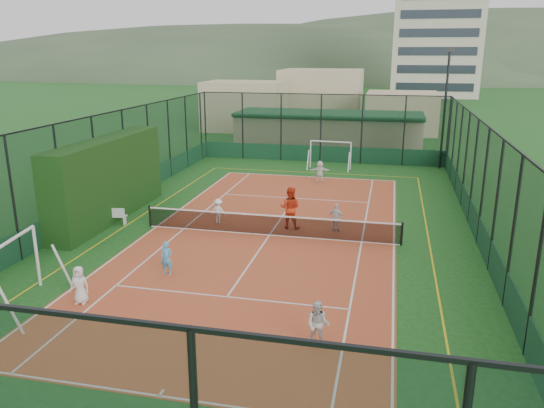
{
  "coord_description": "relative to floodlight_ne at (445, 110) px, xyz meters",
  "views": [
    {
      "loc": [
        5.06,
        -21.99,
        8.0
      ],
      "look_at": [
        -0.1,
        0.96,
        1.2
      ],
      "focal_mm": 35.0,
      "sensor_mm": 36.0,
      "label": 1
    }
  ],
  "objects": [
    {
      "name": "tennis_balls",
      "position": [
        -8.48,
        -14.88,
        -4.08
      ],
      "size": [
        6.36,
        1.06,
        0.07
      ],
      "color": "#CCE033",
      "rests_on": "court_slab"
    },
    {
      "name": "futsal_goal_near",
      "position": [
        -15.11,
        -25.18,
        -3.02
      ],
      "size": [
        3.53,
        1.49,
        2.2
      ],
      "primitive_type": null,
      "rotation": [
        0.0,
        0.0,
        1.72
      ],
      "color": "white",
      "rests_on": "ground"
    },
    {
      "name": "clubhouse",
      "position": [
        -8.6,
        5.4,
        -2.55
      ],
      "size": [
        15.2,
        7.2,
        3.15
      ],
      "primitive_type": null,
      "color": "tan",
      "rests_on": "ground"
    },
    {
      "name": "child_far_right",
      "position": [
        -5.73,
        -15.4,
        -3.45
      ],
      "size": [
        0.84,
        0.53,
        1.33
      ],
      "primitive_type": "imported",
      "rotation": [
        0.0,
        0.0,
        2.86
      ],
      "color": "silver",
      "rests_on": "court_slab"
    },
    {
      "name": "floodlight_ne",
      "position": [
        0.0,
        0.0,
        0.0
      ],
      "size": [
        0.6,
        0.26,
        8.25
      ],
      "primitive_type": null,
      "color": "black",
      "rests_on": "ground"
    },
    {
      "name": "distant_hills",
      "position": [
        -8.6,
        133.4,
        -4.12
      ],
      "size": [
        200.0,
        60.0,
        24.0
      ],
      "primitive_type": null,
      "color": "#384C33",
      "rests_on": "ground"
    },
    {
      "name": "perimeter_fence",
      "position": [
        -8.6,
        -16.6,
        -1.62
      ],
      "size": [
        18.12,
        34.12,
        5.0
      ],
      "primitive_type": null,
      "color": "black",
      "rests_on": "ground"
    },
    {
      "name": "court_slab",
      "position": [
        -8.6,
        -16.6,
        -4.12
      ],
      "size": [
        11.17,
        23.97,
        0.01
      ],
      "primitive_type": "cube",
      "color": "#AC5226",
      "rests_on": "ground"
    },
    {
      "name": "apartment_tower",
      "position": [
        3.4,
        65.4,
        10.88
      ],
      "size": [
        15.0,
        12.0,
        30.0
      ],
      "primitive_type": "cube",
      "color": "beige",
      "rests_on": "ground"
    },
    {
      "name": "child_near_left",
      "position": [
        -13.16,
        -24.47,
        -3.47
      ],
      "size": [
        0.68,
        0.49,
        1.29
      ],
      "primitive_type": "imported",
      "rotation": [
        0.0,
        0.0,
        0.13
      ],
      "color": "white",
      "rests_on": "court_slab"
    },
    {
      "name": "white_bench",
      "position": [
        -16.4,
        -16.68,
        -3.69
      ],
      "size": [
        1.6,
        0.69,
        0.87
      ],
      "primitive_type": null,
      "rotation": [
        0.0,
        0.0,
        0.17
      ],
      "color": "white",
      "rests_on": "ground"
    },
    {
      "name": "child_near_right",
      "position": [
        -5.19,
        -25.43,
        -3.43
      ],
      "size": [
        0.72,
        0.59,
        1.37
      ],
      "primitive_type": "imported",
      "rotation": [
        0.0,
        0.0,
        -0.11
      ],
      "color": "silver",
      "rests_on": "court_slab"
    },
    {
      "name": "hedge_left",
      "position": [
        -16.9,
        -15.77,
        -2.14
      ],
      "size": [
        1.36,
        9.08,
        3.97
      ],
      "primitive_type": "cube",
      "color": "black",
      "rests_on": "ground"
    },
    {
      "name": "tennis_net",
      "position": [
        -8.6,
        -16.6,
        -3.59
      ],
      "size": [
        11.67,
        0.12,
        1.06
      ],
      "primitive_type": null,
      "color": "black",
      "rests_on": "ground"
    },
    {
      "name": "child_far_back",
      "position": [
        -7.76,
        -5.97,
        -3.44
      ],
      "size": [
        1.31,
        0.63,
        1.36
      ],
      "primitive_type": "imported",
      "rotation": [
        0.0,
        0.0,
        3.33
      ],
      "color": "white",
      "rests_on": "court_slab"
    },
    {
      "name": "child_far_left",
      "position": [
        -11.39,
        -15.4,
        -3.51
      ],
      "size": [
        0.8,
        0.49,
        1.2
      ],
      "primitive_type": "imported",
      "rotation": [
        0.0,
        0.0,
        3.09
      ],
      "color": "white",
      "rests_on": "court_slab"
    },
    {
      "name": "futsal_goal_far",
      "position": [
        -7.59,
        -1.79,
        -3.17
      ],
      "size": [
        3.02,
        1.08,
        1.91
      ],
      "primitive_type": null,
      "rotation": [
        0.0,
        0.0,
        -0.08
      ],
      "color": "white",
      "rests_on": "ground"
    },
    {
      "name": "coach",
      "position": [
        -7.89,
        -15.4,
        -3.13
      ],
      "size": [
        1.0,
        0.8,
        1.98
      ],
      "primitive_type": "imported",
      "rotation": [
        0.0,
        0.0,
        3.09
      ],
      "color": "red",
      "rests_on": "court_slab"
    },
    {
      "name": "ground",
      "position": [
        -8.6,
        -16.6,
        -4.12
      ],
      "size": [
        300.0,
        300.0,
        0.0
      ],
      "primitive_type": "plane",
      "color": "#1B4C1A",
      "rests_on": "ground"
    },
    {
      "name": "child_near_mid",
      "position": [
        -11.34,
        -21.65,
        -3.48
      ],
      "size": [
        0.48,
        0.33,
        1.26
      ],
      "primitive_type": "imported",
      "rotation": [
        0.0,
        0.0,
        0.06
      ],
      "color": "#4DA4DA",
      "rests_on": "court_slab"
    }
  ]
}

